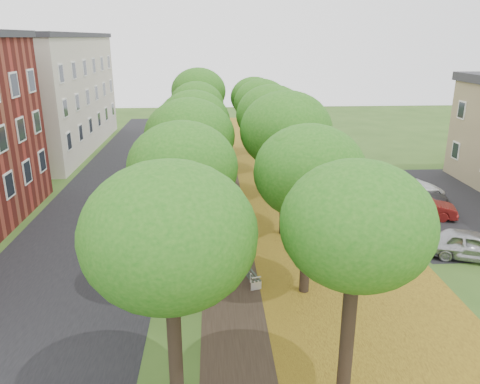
{
  "coord_description": "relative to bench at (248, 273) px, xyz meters",
  "views": [
    {
      "loc": [
        -1.06,
        -10.93,
        10.0
      ],
      "look_at": [
        0.28,
        11.65,
        2.5
      ],
      "focal_mm": 35.0,
      "sensor_mm": 36.0,
      "label": 1
    }
  ],
  "objects": [
    {
      "name": "car_white",
      "position": [
        10.64,
        9.98,
        0.36
      ],
      "size": [
        5.93,
        3.62,
        1.54
      ],
      "primitive_type": "imported",
      "rotation": [
        0.0,
        0.0,
        1.78
      ],
      "color": "silver",
      "rests_on": "ground"
    },
    {
      "name": "parking_lot",
      "position": [
        13.14,
        9.11,
        -0.4
      ],
      "size": [
        9.0,
        16.0,
        0.01
      ],
      "primitive_type": "cube",
      "color": "black",
      "rests_on": "ground"
    },
    {
      "name": "car_silver",
      "position": [
        10.64,
        1.62,
        0.29
      ],
      "size": [
        4.39,
        3.02,
        1.39
      ],
      "primitive_type": "imported",
      "rotation": [
        0.0,
        0.0,
        1.19
      ],
      "color": "#A4A4A8",
      "rests_on": "ground"
    },
    {
      "name": "street_asphalt",
      "position": [
        -7.86,
        8.11,
        -0.4
      ],
      "size": [
        8.0,
        70.0,
        0.01
      ],
      "primitive_type": "cube",
      "color": "black",
      "rests_on": "ground"
    },
    {
      "name": "leaf_verge",
      "position": [
        4.64,
        8.11,
        -0.4
      ],
      "size": [
        7.5,
        70.0,
        0.01
      ],
      "primitive_type": "cube",
      "color": "olive",
      "rests_on": "ground"
    },
    {
      "name": "footpath",
      "position": [
        -0.36,
        8.11,
        -0.4
      ],
      "size": [
        3.2,
        70.0,
        0.01
      ],
      "primitive_type": "cube",
      "color": "black",
      "rests_on": "ground"
    },
    {
      "name": "bench",
      "position": [
        0.0,
        0.0,
        0.0
      ],
      "size": [
        0.93,
        1.71,
        0.78
      ],
      "rotation": [
        0.0,
        0.0,
        1.87
      ],
      "color": "#29342B",
      "rests_on": "ground"
    },
    {
      "name": "car_red",
      "position": [
        10.64,
        7.04,
        0.24
      ],
      "size": [
        4.12,
        2.41,
        1.28
      ],
      "primitive_type": "imported",
      "rotation": [
        0.0,
        0.0,
        1.28
      ],
      "color": "maroon",
      "rests_on": "ground"
    },
    {
      "name": "building_cream",
      "position": [
        -17.36,
        26.11,
        4.8
      ],
      "size": [
        10.3,
        20.3,
        10.4
      ],
      "color": "beige",
      "rests_on": "ground"
    },
    {
      "name": "car_grey",
      "position": [
        10.64,
        9.01,
        0.31
      ],
      "size": [
        5.29,
        3.42,
        1.42
      ],
      "primitive_type": "imported",
      "rotation": [
        0.0,
        0.0,
        1.26
      ],
      "color": "#36353B",
      "rests_on": "ground"
    },
    {
      "name": "tree_row_west",
      "position": [
        -2.56,
        8.11,
        4.74
      ],
      "size": [
        4.31,
        34.31,
        7.01
      ],
      "color": "black",
      "rests_on": "ground"
    },
    {
      "name": "tree_row_east",
      "position": [
        2.24,
        8.11,
        4.74
      ],
      "size": [
        4.31,
        34.31,
        7.01
      ],
      "color": "black",
      "rests_on": "ground"
    }
  ]
}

